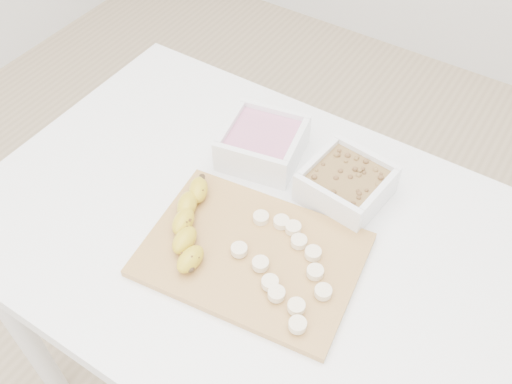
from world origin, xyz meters
The scene contains 6 objects.
table centered at (0.00, 0.00, 0.65)m, with size 1.00×0.70×0.75m.
bowl_yogurt centered at (-0.07, 0.16, 0.79)m, with size 0.18×0.18×0.07m.
bowl_granola centered at (0.12, 0.16, 0.78)m, with size 0.16×0.16×0.07m.
cutting_board centered at (0.05, -0.05, 0.76)m, with size 0.36×0.26×0.01m, color #B47844.
banana centered at (-0.07, -0.08, 0.78)m, with size 0.05×0.20×0.03m, color gold, non-canonical shape.
banana_slices centered at (0.11, -0.05, 0.77)m, with size 0.19×0.19×0.02m.
Camera 1 is at (0.36, -0.52, 1.56)m, focal length 40.00 mm.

